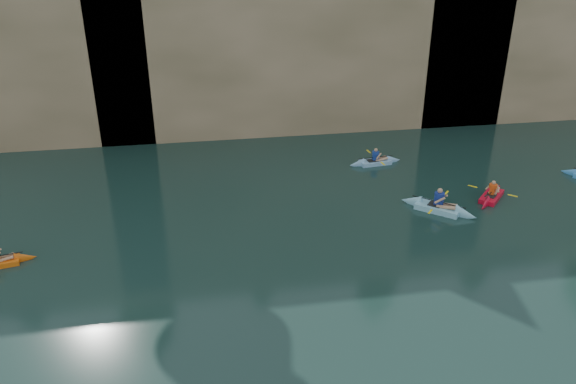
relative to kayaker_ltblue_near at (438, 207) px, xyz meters
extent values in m
cube|color=tan|center=(-5.49, 19.25, 5.84)|extent=(70.00, 16.00, 12.00)
cube|color=tan|center=(-3.49, 11.85, 5.54)|extent=(24.00, 2.40, 11.40)
cube|color=black|center=(-9.49, 11.20, 1.44)|extent=(3.50, 1.00, 3.20)
cube|color=black|center=(4.51, 11.20, 2.09)|extent=(5.00, 1.00, 4.50)
cone|color=#E65E0E|center=(-16.75, -1.23, -0.05)|extent=(0.86, 0.77, 0.63)
cube|color=#7FBDD5|center=(0.00, 0.00, -0.02)|extent=(2.50, 2.36, 0.30)
cone|color=#7FBDD5|center=(0.92, -0.82, -0.02)|extent=(1.22, 1.21, 0.81)
cone|color=#7FBDD5|center=(-0.91, 0.81, -0.02)|extent=(1.22, 1.21, 0.81)
cube|color=black|center=(-0.11, 0.10, 0.10)|extent=(0.75, 0.74, 0.04)
cube|color=navy|center=(0.00, 0.00, 0.41)|extent=(0.43, 0.42, 0.54)
sphere|color=tan|center=(0.00, 0.00, 0.80)|extent=(0.23, 0.23, 0.23)
cylinder|color=black|center=(0.00, 0.00, 0.27)|extent=(1.80, 1.61, 0.04)
cube|color=yellow|center=(0.73, 0.81, 0.27)|extent=(0.34, 0.37, 0.02)
cube|color=yellow|center=(-0.73, -0.82, 0.27)|extent=(0.34, 0.37, 0.02)
cube|color=red|center=(2.91, 0.74, -0.04)|extent=(2.11, 2.18, 0.25)
cone|color=red|center=(3.66, 1.54, -0.04)|extent=(1.05, 1.06, 0.67)
cone|color=red|center=(2.15, -0.06, -0.04)|extent=(1.05, 1.06, 0.67)
cube|color=black|center=(2.80, 0.63, 0.05)|extent=(0.68, 0.69, 0.04)
cube|color=#DB4812|center=(2.91, 0.74, 0.31)|extent=(0.35, 0.36, 0.45)
sphere|color=tan|center=(2.91, 0.74, 0.63)|extent=(0.19, 0.19, 0.19)
cylinder|color=black|center=(2.91, 0.74, 0.22)|extent=(1.39, 1.47, 0.04)
cube|color=yellow|center=(2.26, 1.35, 0.22)|extent=(0.36, 0.35, 0.02)
cube|color=yellow|center=(3.56, 0.12, 0.22)|extent=(0.36, 0.35, 0.02)
cube|color=#81B0D7|center=(-1.06, 5.62, -0.04)|extent=(2.29, 0.94, 0.24)
cone|color=#81B0D7|center=(-0.02, 5.73, -0.04)|extent=(0.85, 0.75, 0.66)
cone|color=#81B0D7|center=(-2.10, 5.50, -0.04)|extent=(0.85, 0.75, 0.66)
cube|color=black|center=(-1.21, 5.60, 0.05)|extent=(0.59, 0.47, 0.04)
cube|color=navy|center=(-1.06, 5.62, 0.30)|extent=(0.32, 0.23, 0.44)
sphere|color=tan|center=(-1.06, 5.62, 0.62)|extent=(0.19, 0.19, 0.19)
cylinder|color=black|center=(-1.06, 5.62, 0.22)|extent=(1.95, 0.26, 0.04)
cube|color=yellow|center=(-1.16, 6.49, 0.22)|extent=(0.13, 0.43, 0.02)
cube|color=yellow|center=(-0.96, 4.74, 0.22)|extent=(0.13, 0.43, 0.02)
cone|color=#3F91D9|center=(8.15, 2.68, -0.04)|extent=(1.06, 1.09, 0.67)
camera|label=1|loc=(-10.13, -20.43, 11.04)|focal=35.00mm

